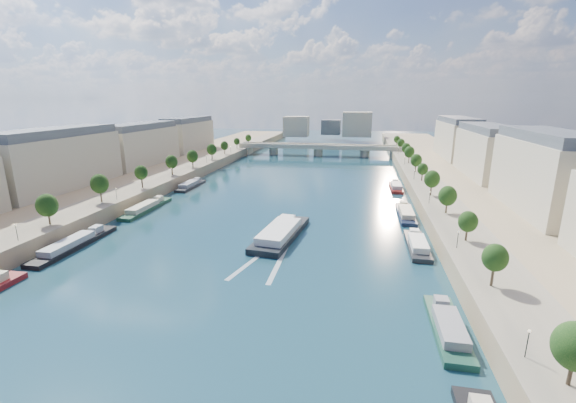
% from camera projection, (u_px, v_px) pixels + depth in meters
% --- Properties ---
extents(ground, '(700.00, 700.00, 0.00)m').
position_uv_depth(ground, '(283.00, 200.00, 152.93)').
color(ground, '#0B2934').
rests_on(ground, ground).
extents(quay_left, '(44.00, 520.00, 5.00)m').
position_uv_depth(quay_left, '(119.00, 186.00, 165.21)').
color(quay_left, '#9E8460').
rests_on(quay_left, ground).
extents(quay_right, '(44.00, 520.00, 5.00)m').
position_uv_depth(quay_right, '(478.00, 202.00, 139.35)').
color(quay_right, '#9E8460').
rests_on(quay_right, ground).
extents(pave_left, '(14.00, 520.00, 0.10)m').
position_uv_depth(pave_left, '(151.00, 182.00, 161.85)').
color(pave_left, gray).
rests_on(pave_left, quay_left).
extents(pave_right, '(14.00, 520.00, 0.10)m').
position_uv_depth(pave_right, '(435.00, 194.00, 141.38)').
color(pave_right, gray).
rests_on(pave_right, quay_right).
extents(trees_left, '(4.80, 268.80, 8.26)m').
position_uv_depth(trees_left, '(156.00, 168.00, 161.98)').
color(trees_left, '#382B1E').
rests_on(trees_left, ground).
extents(trees_right, '(4.80, 268.80, 8.26)m').
position_uv_depth(trees_right, '(427.00, 174.00, 149.82)').
color(trees_right, '#382B1E').
rests_on(trees_right, ground).
extents(lamps_left, '(0.36, 200.36, 4.28)m').
position_uv_depth(lamps_left, '(147.00, 181.00, 150.85)').
color(lamps_left, black).
rests_on(lamps_left, ground).
extents(lamps_right, '(0.36, 200.36, 4.28)m').
position_uv_depth(lamps_right, '(421.00, 183.00, 146.23)').
color(lamps_right, black).
rests_on(lamps_right, ground).
extents(buildings_left, '(16.00, 226.00, 23.20)m').
position_uv_depth(buildings_left, '(106.00, 149.00, 175.31)').
color(buildings_left, '#B7AD8D').
rests_on(buildings_left, ground).
extents(buildings_right, '(16.00, 226.00, 23.20)m').
position_uv_depth(buildings_right, '(511.00, 160.00, 144.79)').
color(buildings_right, '#B7AD8D').
rests_on(buildings_right, ground).
extents(skyline, '(79.00, 42.00, 22.00)m').
position_uv_depth(skyline, '(333.00, 125.00, 356.87)').
color(skyline, '#B7AD8D').
rests_on(skyline, ground).
extents(bridge, '(112.00, 12.00, 8.15)m').
position_uv_depth(bridge, '(318.00, 148.00, 268.98)').
color(bridge, '#C1B79E').
rests_on(bridge, ground).
extents(tour_barge, '(12.42, 32.32, 4.28)m').
position_uv_depth(tour_barge, '(281.00, 233.00, 111.20)').
color(tour_barge, black).
rests_on(tour_barge, ground).
extents(wake, '(10.73, 26.01, 0.04)m').
position_uv_depth(wake, '(267.00, 260.00, 95.86)').
color(wake, silver).
rests_on(wake, ground).
extents(moored_barges_left, '(5.00, 126.46, 3.60)m').
position_uv_depth(moored_barges_left, '(117.00, 223.00, 121.99)').
color(moored_barges_left, maroon).
rests_on(moored_barges_left, ground).
extents(moored_barges_right, '(5.00, 158.26, 3.60)m').
position_uv_depth(moored_barges_right, '(417.00, 246.00, 102.94)').
color(moored_barges_right, black).
rests_on(moored_barges_right, ground).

